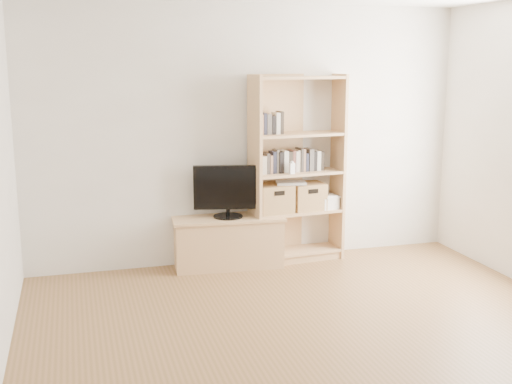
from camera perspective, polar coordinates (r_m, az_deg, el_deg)
name	(u,v)px	position (r m, az deg, el deg)	size (l,w,h in m)	color
floor	(346,364)	(4.62, 7.97, -14.91)	(4.50, 5.00, 0.01)	brown
back_wall	(249,136)	(6.53, -0.65, 5.03)	(4.50, 0.02, 2.60)	beige
tv_stand	(228,243)	(6.48, -2.48, -4.55)	(1.07, 0.40, 0.49)	tan
bookshelf	(297,169)	(6.56, 3.67, 2.02)	(0.96, 0.34, 1.92)	tan
television	(228,191)	(6.36, -2.52, 0.07)	(0.68, 0.05, 0.53)	black
books_row_mid	(296,161)	(6.56, 3.60, 2.80)	(0.81, 0.16, 0.22)	#BCABA0
books_row_upper	(277,125)	(6.43, 1.92, 6.01)	(0.35, 0.13, 0.18)	#BCABA0
baby_monitor	(292,169)	(6.41, 3.21, 2.09)	(0.06, 0.04, 0.11)	white
basket_left	(274,199)	(6.50, 1.62, -0.58)	(0.35, 0.29, 0.29)	#9D7646
basket_right	(307,196)	(6.66, 4.57, -0.37)	(0.34, 0.28, 0.28)	#9D7646
laptop	(291,183)	(6.53, 3.11, 0.84)	(0.30, 0.21, 0.02)	silver
magazine_stack	(325,202)	(6.77, 6.19, -0.87)	(0.18, 0.26, 0.12)	beige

